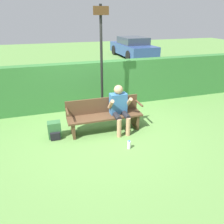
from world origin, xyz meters
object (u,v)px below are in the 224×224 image
parked_car (133,47)px  signpost (102,58)px  water_bottle (129,145)px  person_seated (119,107)px  park_bench (104,114)px  backpack (55,130)px

parked_car → signpost: bearing=150.6°
signpost → water_bottle: bearing=-87.9°
signpost → parked_car: (4.54, 8.76, -0.99)m
person_seated → signpost: bearing=97.7°
person_seated → park_bench: bearing=162.7°
person_seated → backpack: 1.66m
backpack → parked_car: bearing=58.4°
water_bottle → signpost: signpost is taller
water_bottle → parked_car: parked_car is taller
person_seated → water_bottle: (-0.07, -0.88, -0.55)m
park_bench → backpack: bearing=-179.3°
water_bottle → parked_car: (4.47, 10.73, 0.56)m
park_bench → signpost: signpost is taller
park_bench → parked_car: size_ratio=0.42×
backpack → parked_car: size_ratio=0.09×
parked_car → park_bench: bearing=152.0°
park_bench → signpost: 1.57m
signpost → person_seated: bearing=-82.3°
park_bench → water_bottle: 1.09m
person_seated → parked_car: (4.40, 9.85, 0.01)m
person_seated → water_bottle: 1.04m
backpack → water_bottle: backpack is taller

